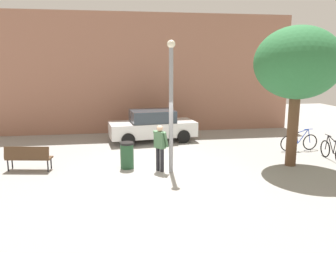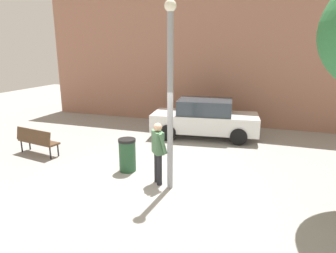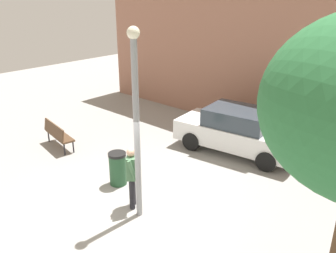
{
  "view_description": "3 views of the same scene",
  "coord_description": "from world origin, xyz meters",
  "views": [
    {
      "loc": [
        -1.41,
        -11.24,
        3.82
      ],
      "look_at": [
        0.58,
        1.71,
        1.31
      ],
      "focal_mm": 35.47,
      "sensor_mm": 36.0,
      "label": 1
    },
    {
      "loc": [
        2.7,
        -6.81,
        3.53
      ],
      "look_at": [
        -0.13,
        1.4,
        1.24
      ],
      "focal_mm": 31.98,
      "sensor_mm": 36.0,
      "label": 2
    },
    {
      "loc": [
        5.89,
        -5.08,
        5.28
      ],
      "look_at": [
        -0.42,
        1.99,
        1.57
      ],
      "focal_mm": 37.5,
      "sensor_mm": 36.0,
      "label": 3
    }
  ],
  "objects": [
    {
      "name": "ground_plane",
      "position": [
        0.0,
        0.0,
        0.0
      ],
      "size": [
        36.0,
        36.0,
        0.0
      ],
      "primitive_type": "plane",
      "color": "gray"
    },
    {
      "name": "building_facade",
      "position": [
        0.0,
        8.07,
        3.25
      ],
      "size": [
        16.99,
        2.0,
        6.5
      ],
      "primitive_type": "cube",
      "color": "#9E6B56",
      "rests_on": "ground_plane"
    },
    {
      "name": "lamppost",
      "position": [
        0.42,
        -0.02,
        2.6
      ],
      "size": [
        0.28,
        0.28,
        4.59
      ],
      "color": "gray",
      "rests_on": "ground_plane"
    },
    {
      "name": "person_by_lamppost",
      "position": [
        0.04,
        0.11,
        0.97
      ],
      "size": [
        0.56,
        0.6,
        1.67
      ],
      "color": "#232328",
      "rests_on": "ground_plane"
    },
    {
      "name": "park_bench",
      "position": [
        -4.63,
        0.84,
        0.55
      ],
      "size": [
        1.66,
        0.74,
        0.92
      ],
      "color": "#513823",
      "rests_on": "ground_plane"
    },
    {
      "name": "plaza_tree",
      "position": [
        5.02,
        0.03,
        3.79
      ],
      "size": [
        3.08,
        3.08,
        5.14
      ],
      "color": "brown",
      "rests_on": "ground_plane"
    },
    {
      "name": "bicycle_black",
      "position": [
        6.95,
        0.31,
        0.38
      ],
      "size": [
        0.2,
        1.81,
        0.97
      ],
      "color": "black",
      "rests_on": "ground_plane"
    },
    {
      "name": "bicycle_blue",
      "position": [
        6.5,
        1.99,
        0.38
      ],
      "size": [
        1.81,
        0.15,
        0.97
      ],
      "color": "black",
      "rests_on": "ground_plane"
    },
    {
      "name": "parked_car_white",
      "position": [
        0.27,
        4.81,
        0.77
      ],
      "size": [
        4.38,
        2.21,
        1.55
      ],
      "color": "silver",
      "rests_on": "ground_plane"
    },
    {
      "name": "trash_bin",
      "position": [
        -1.12,
        0.61,
        0.49
      ],
      "size": [
        0.51,
        0.51,
        0.98
      ],
      "color": "#234C2D",
      "rests_on": "ground_plane"
    }
  ]
}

